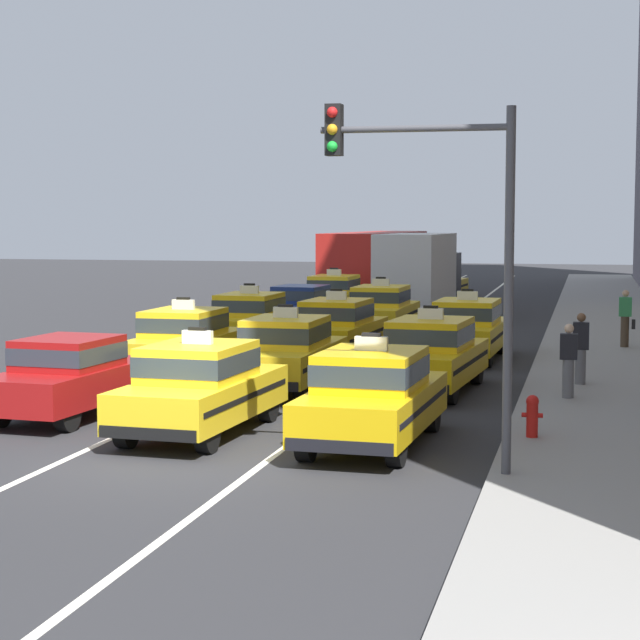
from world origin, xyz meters
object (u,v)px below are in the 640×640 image
taxi_left_fifth (335,295)px  sedan_left_nearest (71,374)px  taxi_center_second (287,352)px  taxi_left_second (185,341)px  pedestrian_by_storefront (625,318)px  traffic_light_pole (443,223)px  box_truck_center_fifth (420,271)px  pedestrian_near_crosswalk (568,360)px  pedestrian_trailing (581,348)px  taxi_left_third (251,319)px  taxi_center_sixth (440,283)px  taxi_right_nearest (372,395)px  fire_hydrant (532,414)px  taxi_right_second (431,353)px  taxi_center_nearest (200,386)px  taxi_center_fourth (381,309)px  taxi_right_third (468,328)px  sedan_left_fourth (301,307)px  taxi_center_third (337,328)px  bus_left_sixth (376,262)px

taxi_left_fifth → sedan_left_nearest: bearing=-90.4°
taxi_center_second → taxi_left_second: bearing=152.0°
sedan_left_nearest → pedestrian_by_storefront: 17.47m
pedestrian_by_storefront → traffic_light_pole: traffic_light_pole is taller
taxi_left_fifth → box_truck_center_fifth: box_truck_center_fifth is taller
pedestrian_near_crosswalk → pedestrian_trailing: bearing=83.6°
taxi_left_third → taxi_center_sixth: 20.22m
taxi_right_nearest → box_truck_center_fifth: bearing=96.7°
pedestrian_trailing → fire_hydrant: (-0.74, -6.54, -0.42)m
sedan_left_nearest → taxi_right_nearest: size_ratio=0.95×
taxi_right_second → taxi_center_nearest: bearing=-119.8°
taxi_center_fourth → taxi_right_third: size_ratio=0.99×
sedan_left_fourth → taxi_right_second: 14.00m
taxi_left_fifth → taxi_center_third: size_ratio=0.99×
taxi_right_nearest → pedestrian_trailing: bearing=64.8°
traffic_light_pole → bus_left_sixth: bearing=102.2°
bus_left_sixth → taxi_right_second: bearing=-76.8°
taxi_center_third → taxi_right_second: same height
pedestrian_trailing → traffic_light_pole: (-1.93, -9.45, 2.86)m
taxi_left_third → taxi_right_third: (6.58, -1.11, 0.00)m
sedan_left_nearest → taxi_right_second: 8.02m
sedan_left_nearest → taxi_left_fifth: 22.76m
traffic_light_pole → taxi_center_sixth: bearing=97.5°
pedestrian_by_storefront → taxi_center_sixth: bearing=113.1°
taxi_center_nearest → taxi_right_nearest: 3.22m
sedan_left_nearest → bus_left_sixth: 32.11m
taxi_right_nearest → pedestrian_trailing: 7.97m
taxi_left_fifth → pedestrian_by_storefront: taxi_left_fifth is taller
bus_left_sixth → taxi_center_third: size_ratio=2.44×
taxi_right_nearest → taxi_right_second: size_ratio=0.99×
taxi_center_nearest → taxi_center_third: size_ratio=1.00×
taxi_center_second → taxi_center_fourth: (-0.05, 12.10, 0.00)m
bus_left_sixth → pedestrian_by_storefront: bearing=-59.5°
taxi_right_second → traffic_light_pole: 9.00m
fire_hydrant → sedan_left_fourth: bearing=115.8°
sedan_left_fourth → traffic_light_pole: 22.45m
sedan_left_fourth → pedestrian_by_storefront: 11.28m
taxi_left_third → sedan_left_fourth: bearing=88.1°
bus_left_sixth → fire_hydrant: bearing=-74.8°
taxi_center_nearest → taxi_right_second: (3.36, 5.88, 0.00)m
pedestrian_near_crosswalk → sedan_left_fourth: bearing=124.3°
taxi_center_nearest → taxi_center_third: 11.17m
taxi_right_second → taxi_right_nearest: bearing=-91.4°
sedan_left_nearest → fire_hydrant: 8.97m
pedestrian_trailing → taxi_left_fifth: bearing=119.4°
taxi_center_third → pedestrian_by_storefront: (7.78, 3.60, 0.11)m
taxi_left_second → sedan_left_fourth: bearing=89.8°
bus_left_sixth → box_truck_center_fifth: box_truck_center_fifth is taller
bus_left_sixth → taxi_center_third: (3.06, -22.03, -0.94)m
sedan_left_fourth → pedestrian_trailing: size_ratio=2.73×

